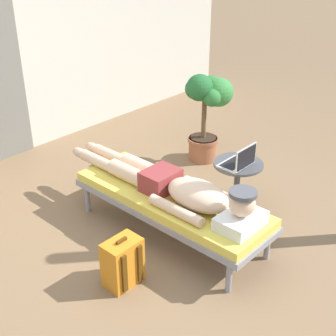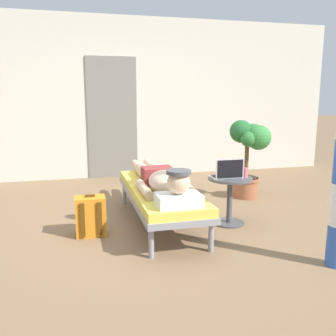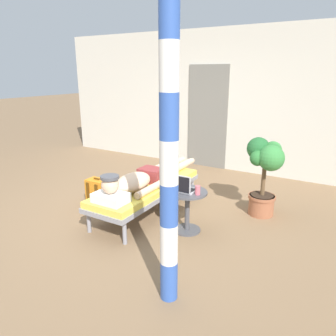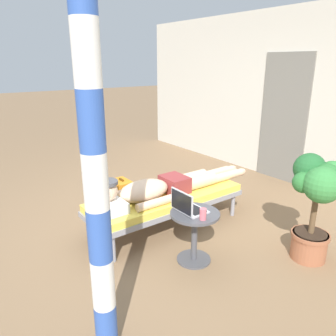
# 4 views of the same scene
# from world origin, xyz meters

# --- Properties ---
(ground_plane) EXTENTS (40.00, 40.00, 0.00)m
(ground_plane) POSITION_xyz_m (0.00, 0.00, 0.00)
(ground_plane) COLOR #846647
(house_wall_back) EXTENTS (7.60, 0.20, 2.70)m
(house_wall_back) POSITION_xyz_m (0.16, 2.82, 1.35)
(house_wall_back) COLOR beige
(house_wall_back) RESTS_ON ground
(house_door_panel) EXTENTS (0.84, 0.03, 2.04)m
(house_door_panel) POSITION_xyz_m (-0.08, 2.71, 1.02)
(house_door_panel) COLOR slate
(house_door_panel) RESTS_ON ground
(lounge_chair) EXTENTS (0.65, 1.92, 0.42)m
(lounge_chair) POSITION_xyz_m (0.16, 0.18, 0.35)
(lounge_chair) COLOR gray
(lounge_chair) RESTS_ON ground
(person_reclining) EXTENTS (0.53, 2.17, 0.33)m
(person_reclining) POSITION_xyz_m (0.16, 0.10, 0.52)
(person_reclining) COLOR white
(person_reclining) RESTS_ON lounge_chair
(side_table) EXTENTS (0.48, 0.48, 0.52)m
(side_table) POSITION_xyz_m (0.90, -0.03, 0.36)
(side_table) COLOR #4C4C51
(side_table) RESTS_ON ground
(laptop) EXTENTS (0.31, 0.24, 0.23)m
(laptop) POSITION_xyz_m (0.84, -0.08, 0.58)
(laptop) COLOR silver
(laptop) RESTS_ON side_table
(drink_glass) EXTENTS (0.06, 0.06, 0.11)m
(drink_glass) POSITION_xyz_m (1.05, -0.06, 0.58)
(drink_glass) COLOR #D86672
(drink_glass) RESTS_ON side_table
(backpack) EXTENTS (0.30, 0.26, 0.42)m
(backpack) POSITION_xyz_m (-0.60, 0.01, 0.20)
(backpack) COLOR orange
(backpack) RESTS_ON ground
(potted_plant) EXTENTS (0.52, 0.52, 1.08)m
(potted_plant) POSITION_xyz_m (1.57, 0.90, 0.70)
(potted_plant) COLOR #9E5B3D
(potted_plant) RESTS_ON ground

